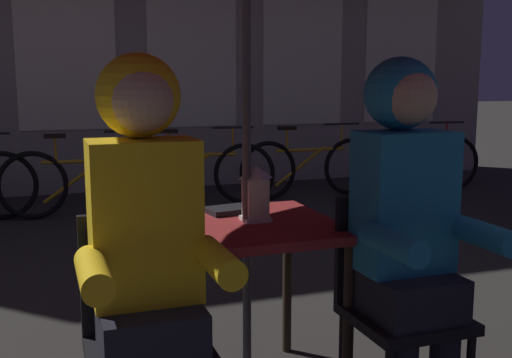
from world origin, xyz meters
TOP-DOWN VIEW (x-y plane):
  - cafe_table at (0.00, 0.00)m, footprint 0.72×0.72m
  - lantern at (0.04, 0.01)m, footprint 0.11×0.11m
  - chair_left at (-0.48, -0.37)m, footprint 0.40×0.40m
  - chair_right at (0.48, -0.37)m, footprint 0.40×0.40m
  - person_left_hooded at (-0.48, -0.43)m, footprint 0.45×0.56m
  - person_right_hooded at (0.48, -0.43)m, footprint 0.45×0.56m
  - bicycle_third at (-0.36, 3.76)m, footprint 1.68×0.14m
  - bicycle_fourth at (0.76, 3.92)m, footprint 1.66×0.39m
  - bicycle_fifth at (2.09, 3.95)m, footprint 1.68×0.08m
  - bicycle_furthest at (3.39, 3.80)m, footprint 1.68×0.17m
  - book at (-0.01, 0.20)m, footprint 0.22×0.17m

SIDE VIEW (x-z plane):
  - bicycle_third at x=-0.36m, z-range -0.07..0.77m
  - bicycle_fourth at x=0.76m, z-range -0.07..0.77m
  - bicycle_fifth at x=2.09m, z-range -0.07..0.77m
  - bicycle_furthest at x=3.39m, z-range -0.07..0.77m
  - chair_left at x=-0.48m, z-range 0.05..0.92m
  - chair_right at x=0.48m, z-range 0.05..0.92m
  - cafe_table at x=0.00m, z-range 0.27..1.01m
  - book at x=-0.01m, z-range 0.74..0.76m
  - person_left_hooded at x=-0.48m, z-range 0.15..1.55m
  - person_right_hooded at x=0.48m, z-range 0.15..1.55m
  - lantern at x=0.04m, z-range 0.75..0.98m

